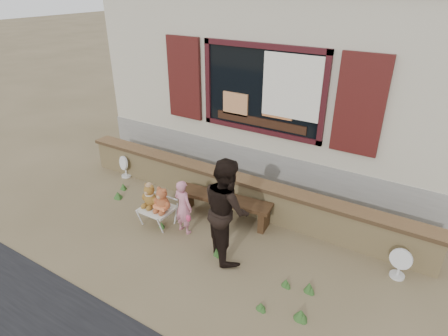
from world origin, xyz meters
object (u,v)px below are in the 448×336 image
Objects in this scene: teddy_bear_left at (150,195)px; adult at (226,209)px; folding_chair at (157,209)px; child at (183,207)px; bench at (224,203)px; teddy_bear_right at (162,199)px.

adult is at bearing -1.72° from teddy_bear_left.
child is at bearing 8.41° from folding_chair.
bench is 3.24× the size of folding_chair.
child reaches higher than folding_chair.
teddy_bear_left is 0.97× the size of teddy_bear_right.
teddy_bear_right is 1.33m from adult.
teddy_bear_left reaches higher than bench.
bench is 1.11m from adult.
child reaches higher than teddy_bear_left.
bench is 1.10m from teddy_bear_right.
bench reaches higher than folding_chair.
teddy_bear_right reaches higher than teddy_bear_left.
adult is at bearing -62.47° from bench.
folding_chair is at bearing -146.01° from bench.
adult is (1.45, -0.05, 0.53)m from folding_chair.
child is 0.59× the size of adult.
child is (0.38, 0.08, -0.07)m from teddy_bear_right.
folding_chair is 0.33× the size of adult.
folding_chair is 0.56m from child.
bench is 1.31m from teddy_bear_left.
bench is at bearing 36.54° from teddy_bear_left.
folding_chair is 0.29m from teddy_bear_left.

